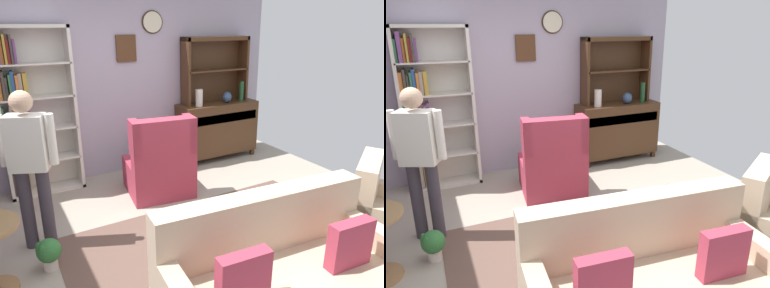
{
  "view_description": "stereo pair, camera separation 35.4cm",
  "coord_description": "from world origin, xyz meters",
  "views": [
    {
      "loc": [
        -1.61,
        -2.79,
        2.11
      ],
      "look_at": [
        0.1,
        0.2,
        0.95
      ],
      "focal_mm": 33.7,
      "sensor_mm": 36.0,
      "label": 1
    },
    {
      "loc": [
        -1.3,
        -2.95,
        2.11
      ],
      "look_at": [
        0.1,
        0.2,
        0.95
      ],
      "focal_mm": 33.7,
      "sensor_mm": 36.0,
      "label": 2
    }
  ],
  "objects": [
    {
      "name": "potted_plant_small",
      "position": [
        -1.37,
        0.21,
        0.17
      ],
      "size": [
        0.22,
        0.22,
        0.3
      ],
      "color": "beige",
      "rests_on": "ground_plane"
    },
    {
      "name": "person_reading",
      "position": [
        -1.38,
        0.64,
        0.91
      ],
      "size": [
        0.51,
        0.32,
        1.56
      ],
      "color": "#38333D",
      "rests_on": "ground_plane"
    },
    {
      "name": "bookshelf",
      "position": [
        -1.19,
        1.94,
        1.05
      ],
      "size": [
        0.9,
        0.3,
        2.1
      ],
      "color": "silver",
      "rests_on": "ground_plane"
    },
    {
      "name": "ground_plane",
      "position": [
        0.0,
        0.0,
        -0.01
      ],
      "size": [
        5.4,
        4.6,
        0.02
      ],
      "primitive_type": "cube",
      "color": "#9E9384"
    },
    {
      "name": "wall_back",
      "position": [
        0.0,
        2.13,
        1.41
      ],
      "size": [
        5.0,
        0.09,
        2.8
      ],
      "color": "#A399AD",
      "rests_on": "ground_plane"
    },
    {
      "name": "vase_round",
      "position": [
        1.65,
        1.79,
        1.01
      ],
      "size": [
        0.15,
        0.15,
        0.17
      ],
      "primitive_type": "ellipsoid",
      "color": "#33476B",
      "rests_on": "sideboard"
    },
    {
      "name": "wingback_chair",
      "position": [
        0.14,
        1.1,
        0.38
      ],
      "size": [
        0.89,
        0.9,
        1.05
      ],
      "color": "#A33347",
      "rests_on": "ground_plane"
    },
    {
      "name": "sideboard_hutch",
      "position": [
        1.52,
        1.97,
        1.56
      ],
      "size": [
        1.1,
        0.26,
        1.0
      ],
      "color": "#422816",
      "rests_on": "sideboard"
    },
    {
      "name": "bottle_wine",
      "position": [
        1.91,
        1.77,
        1.08
      ],
      "size": [
        0.07,
        0.07,
        0.31
      ],
      "primitive_type": "cylinder",
      "color": "#194223",
      "rests_on": "sideboard"
    },
    {
      "name": "sideboard",
      "position": [
        1.52,
        1.86,
        0.51
      ],
      "size": [
        1.3,
        0.45,
        0.92
      ],
      "color": "#422816",
      "rests_on": "ground_plane"
    },
    {
      "name": "vase_tall",
      "position": [
        1.13,
        1.78,
        1.05
      ],
      "size": [
        0.11,
        0.11,
        0.25
      ],
      "primitive_type": "cylinder",
      "color": "beige",
      "rests_on": "sideboard"
    },
    {
      "name": "area_rug",
      "position": [
        0.2,
        -0.3,
        0.0
      ],
      "size": [
        3.0,
        1.96,
        0.01
      ],
      "primitive_type": "cube",
      "color": "brown",
      "rests_on": "ground_plane"
    },
    {
      "name": "couch_floral",
      "position": [
        0.05,
        -1.21,
        0.31
      ],
      "size": [
        1.87,
        1.01,
        0.9
      ],
      "color": "#C6AD8E",
      "rests_on": "ground_plane"
    }
  ]
}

